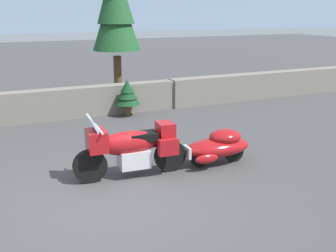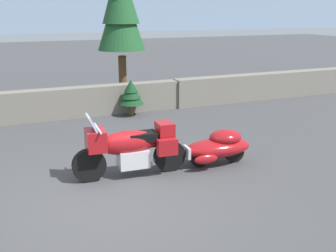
{
  "view_description": "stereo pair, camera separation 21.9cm",
  "coord_description": "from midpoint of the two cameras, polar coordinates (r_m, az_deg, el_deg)",
  "views": [
    {
      "loc": [
        -1.84,
        -6.4,
        3.21
      ],
      "look_at": [
        1.64,
        1.1,
        0.85
      ],
      "focal_mm": 43.25,
      "sensor_mm": 36.0,
      "label": 1
    },
    {
      "loc": [
        -1.64,
        -6.49,
        3.21
      ],
      "look_at": [
        1.64,
        1.1,
        0.85
      ],
      "focal_mm": 43.25,
      "sensor_mm": 36.0,
      "label": 2
    }
  ],
  "objects": [
    {
      "name": "stone_guard_wall",
      "position": [
        12.84,
        -14.63,
        3.02
      ],
      "size": [
        24.0,
        0.58,
        0.96
      ],
      "color": "slate",
      "rests_on": "ground"
    },
    {
      "name": "pine_tree_tall",
      "position": [
        15.01,
        -7.88,
        16.96
      ],
      "size": [
        1.72,
        1.72,
        5.61
      ],
      "color": "brown",
      "rests_on": "ground"
    },
    {
      "name": "touring_motorcycle",
      "position": [
        8.04,
        -6.05,
        -2.96
      ],
      "size": [
        2.31,
        0.83,
        1.33
      ],
      "color": "black",
      "rests_on": "ground"
    },
    {
      "name": "ground_plane",
      "position": [
        7.41,
        -8.93,
        -9.97
      ],
      "size": [
        80.0,
        80.0,
        0.0
      ],
      "primitive_type": "plane",
      "color": "#424244"
    },
    {
      "name": "car_shaped_trailer",
      "position": [
        8.77,
        6.33,
        -2.79
      ],
      "size": [
        2.22,
        0.83,
        0.76
      ],
      "color": "black",
      "rests_on": "ground"
    },
    {
      "name": "pine_sapling_near",
      "position": [
        12.76,
        -6.24,
        4.59
      ],
      "size": [
        0.8,
        0.8,
        1.15
      ],
      "color": "brown",
      "rests_on": "ground"
    }
  ]
}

